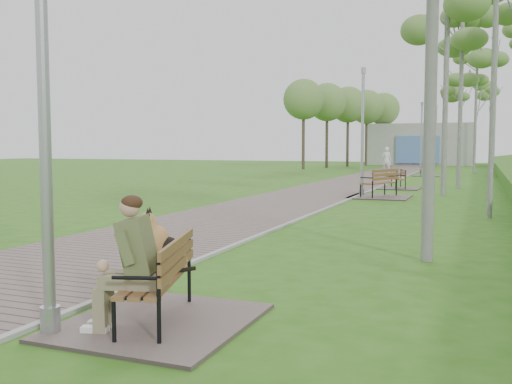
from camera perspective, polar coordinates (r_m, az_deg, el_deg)
ground at (r=8.69m, az=-7.29°, el=-7.51°), size 120.00×120.00×0.00m
walkway at (r=29.58m, az=10.06°, el=1.04°), size 3.50×67.00×0.04m
kerb at (r=29.28m, az=13.42°, el=0.96°), size 0.10×67.00×0.05m
building_north at (r=58.68m, az=16.10°, el=4.59°), size 10.00×5.20×4.00m
bench_main at (r=5.98m, az=-10.68°, el=-8.84°), size 1.79×1.99×1.56m
bench_second at (r=20.73m, az=12.19°, el=0.13°), size 2.06×2.29×1.26m
bench_third at (r=25.16m, az=14.05°, el=0.75°), size 1.69×1.87×1.03m
bench_far at (r=36.23m, az=16.66°, el=1.82°), size 1.63×1.81×1.00m
lamp_post_near at (r=5.74m, az=-20.46°, el=9.09°), size 0.19×0.19×4.91m
lamp_post_second at (r=21.23m, az=10.59°, el=5.49°), size 0.18×0.18×4.66m
lamp_post_third at (r=40.02m, az=16.19°, el=5.00°), size 0.18×0.18×4.77m
lamp_post_far at (r=57.03m, az=17.54°, el=5.22°), size 0.22×0.22×5.67m
pedestrian_near at (r=39.42m, az=12.93°, el=3.13°), size 0.70×0.51×1.78m
birch_mid_c at (r=26.56m, az=19.93°, el=14.06°), size 2.57×2.57×8.03m
birch_far_a at (r=36.68m, az=22.93°, el=13.12°), size 2.53×2.53×9.53m
birch_far_b at (r=40.46m, az=21.20°, el=10.36°), size 2.48×2.48×7.76m
birch_distant_a at (r=44.10m, az=19.80°, el=10.06°), size 2.36×2.36×7.92m
birch_distant_b at (r=54.25m, az=22.52°, el=8.64°), size 2.38×2.38×7.61m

